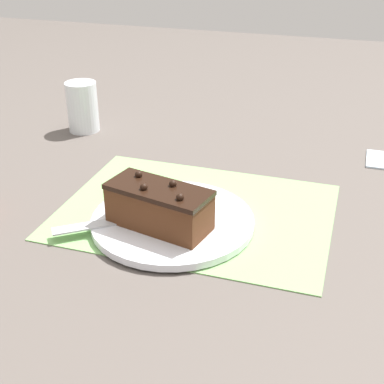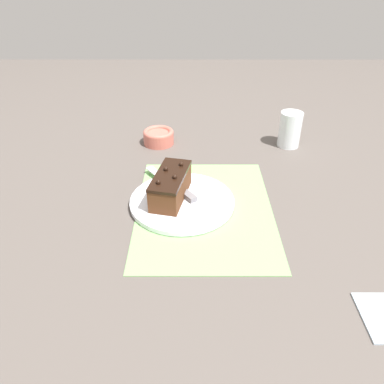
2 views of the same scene
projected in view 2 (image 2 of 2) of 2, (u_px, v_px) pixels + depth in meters
The scene contains 7 objects.
ground_plane at pixel (204, 210), 0.95m from camera, with size 3.00×3.00×0.00m, color #544C47.
placemat_woven at pixel (204, 209), 0.95m from camera, with size 0.46×0.34×0.00m, color #7AB266.
cake_plate at pixel (182, 201), 0.96m from camera, with size 0.27×0.27×0.01m.
chocolate_cake at pixel (171, 186), 0.95m from camera, with size 0.18×0.11×0.08m.
serving_knife at pixel (178, 188), 0.99m from camera, with size 0.19×0.15×0.01m.
drinking_glass at pixel (290, 129), 1.22m from camera, with size 0.07×0.07×0.12m.
small_bowl at pixel (159, 136), 1.25m from camera, with size 0.10×0.10×0.05m.
Camera 2 is at (-0.77, 0.03, 0.56)m, focal length 35.00 mm.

